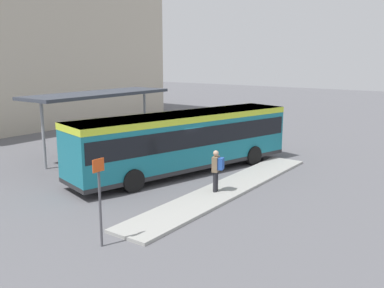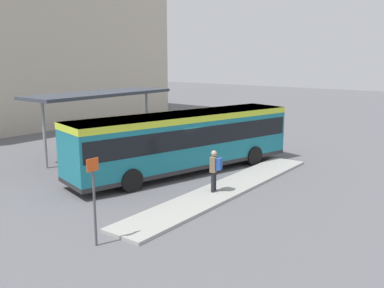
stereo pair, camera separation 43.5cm
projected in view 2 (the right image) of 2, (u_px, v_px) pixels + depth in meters
ground_plane at (185, 172)px, 21.86m from camera, size 120.00×120.00×0.00m
curb_island at (226, 189)px, 18.88m from camera, size 12.97×1.80×0.12m
city_bus at (185, 138)px, 21.51m from camera, size 12.49×5.59×3.00m
pedestrian_waiting at (215, 168)px, 18.08m from camera, size 0.49×0.54×1.79m
bicycle_red at (239, 136)px, 29.73m from camera, size 0.48×1.63×0.70m
bicycle_white at (228, 135)px, 30.15m from camera, size 0.48×1.71×0.74m
bicycle_orange at (217, 133)px, 30.58m from camera, size 0.48×1.72×0.74m
station_shelter at (100, 95)px, 24.90m from camera, size 9.17×2.82×3.74m
potted_planter_near_shelter at (105, 153)px, 22.86m from camera, size 0.92×0.92×1.35m
platform_sign at (94, 198)px, 13.04m from camera, size 0.44×0.08×2.80m
station_building at (9, 40)px, 37.85m from camera, size 26.08×14.71×14.36m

